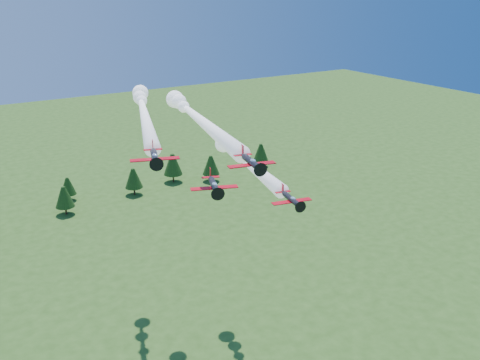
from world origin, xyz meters
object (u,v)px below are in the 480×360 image
plane_lead (196,116)px  plane_right (243,159)px  plane_slot (214,185)px  plane_left (143,111)px

plane_lead → plane_right: (11.19, 1.37, -10.50)m
plane_lead → plane_slot: plane_lead is taller
plane_right → plane_left: bearing=155.6°
plane_right → plane_lead: bearing=-161.0°
plane_left → plane_right: plane_left is taller
plane_slot → plane_lead: bearing=99.7°
plane_lead → plane_left: size_ratio=0.94×
plane_left → plane_right: size_ratio=1.34×
plane_left → plane_right: (16.12, -11.92, -9.61)m
plane_lead → plane_left: 14.20m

